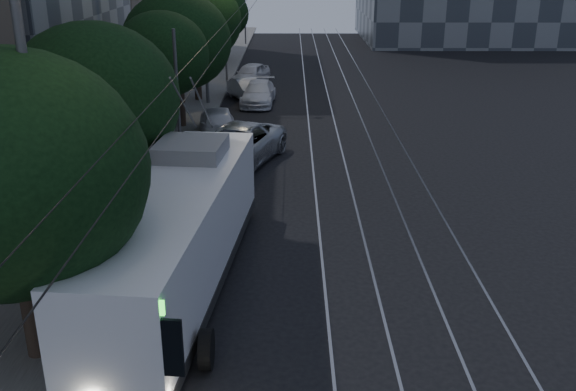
% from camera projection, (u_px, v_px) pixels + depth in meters
% --- Properties ---
extents(ground, '(120.00, 120.00, 0.00)m').
position_uv_depth(ground, '(315.00, 290.00, 17.84)').
color(ground, black).
rests_on(ground, ground).
extents(sidewalk, '(5.00, 90.00, 0.15)m').
position_uv_depth(sidewalk, '(172.00, 116.00, 36.54)').
color(sidewalk, '#65625E').
rests_on(sidewalk, ground).
extents(tram_rails, '(4.52, 90.00, 0.02)m').
position_uv_depth(tram_rails, '(347.00, 117.00, 36.51)').
color(tram_rails, gray).
rests_on(tram_rails, ground).
extents(overhead_wires, '(2.23, 90.00, 6.00)m').
position_uv_depth(overhead_wires, '(213.00, 55.00, 35.32)').
color(overhead_wires, black).
rests_on(overhead_wires, ground).
extents(trolleybus, '(3.50, 11.70, 5.63)m').
position_uv_depth(trolleybus, '(180.00, 234.00, 17.49)').
color(trolleybus, white).
rests_on(trolleybus, ground).
extents(pickup_silver, '(4.70, 6.78, 1.72)m').
position_uv_depth(pickup_silver, '(236.00, 146.00, 28.07)').
color(pickup_silver, silver).
rests_on(pickup_silver, ground).
extents(car_white_a, '(2.58, 4.73, 1.52)m').
position_uv_depth(car_white_a, '(219.00, 124.00, 31.95)').
color(car_white_a, silver).
rests_on(car_white_a, ground).
extents(car_white_b, '(2.18, 4.83, 1.37)m').
position_uv_depth(car_white_b, '(258.00, 93.00, 39.36)').
color(car_white_b, white).
rests_on(car_white_b, ground).
extents(car_white_c, '(2.96, 4.23, 1.32)m').
position_uv_depth(car_white_c, '(247.00, 90.00, 40.51)').
color(car_white_c, silver).
rests_on(car_white_c, ground).
extents(car_white_d, '(2.94, 4.69, 1.49)m').
position_uv_depth(car_white_d, '(251.00, 74.00, 45.16)').
color(car_white_d, silver).
rests_on(car_white_d, ground).
extents(tree_0, '(5.78, 5.78, 7.14)m').
position_uv_depth(tree_0, '(9.00, 174.00, 13.24)').
color(tree_0, black).
rests_on(tree_0, ground).
extents(tree_1, '(5.50, 5.50, 6.84)m').
position_uv_depth(tree_1, '(94.00, 100.00, 20.58)').
color(tree_1, black).
rests_on(tree_1, ground).
extents(tree_2, '(4.38, 4.38, 6.38)m').
position_uv_depth(tree_2, '(162.00, 55.00, 29.39)').
color(tree_2, black).
rests_on(tree_2, ground).
extents(tree_3, '(5.54, 5.54, 7.04)m').
position_uv_depth(tree_3, '(177.00, 42.00, 32.62)').
color(tree_3, black).
rests_on(tree_3, ground).
extents(tree_4, '(5.64, 5.64, 7.49)m').
position_uv_depth(tree_4, '(195.00, 21.00, 38.54)').
color(tree_4, black).
rests_on(tree_4, ground).
extents(tree_5, '(4.61, 4.61, 6.11)m').
position_uv_depth(tree_5, '(221.00, 14.00, 52.62)').
color(tree_5, black).
rests_on(tree_5, ground).
extents(streetlamp_near, '(2.32, 0.44, 9.53)m').
position_uv_depth(streetlamp_near, '(52.00, 117.00, 12.64)').
color(streetlamp_near, '#58585A').
rests_on(streetlamp_near, ground).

